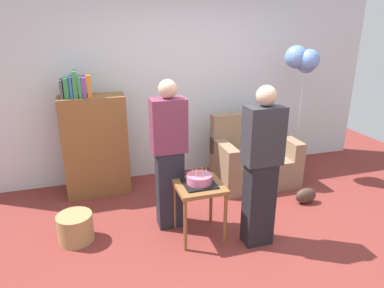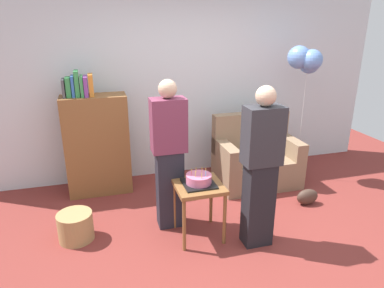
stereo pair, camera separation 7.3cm
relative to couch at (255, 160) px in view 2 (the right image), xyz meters
name	(u,v)px [view 2 (the right image)]	position (x,y,z in m)	size (l,w,h in m)	color
ground_plane	(230,248)	(-0.90, -1.34, -0.34)	(8.00, 8.00, 0.00)	maroon
wall_back	(180,82)	(-0.90, 0.71, 1.01)	(6.00, 0.10, 2.70)	silver
couch	(255,160)	(0.00, 0.00, 0.00)	(1.10, 0.70, 0.96)	#8C7054
bookshelf	(97,143)	(-2.10, 0.32, 0.34)	(0.80, 0.36, 1.61)	brown
side_table	(199,192)	(-1.14, -1.03, 0.17)	(0.48, 0.48, 0.60)	brown
birthday_cake	(199,180)	(-1.14, -1.03, 0.31)	(0.32, 0.32, 0.17)	black
person_blowing_candles	(169,155)	(-1.38, -0.73, 0.49)	(0.36, 0.22, 1.63)	#23232D
person_holding_cake	(261,168)	(-0.60, -1.31, 0.49)	(0.36, 0.22, 1.63)	black
wicker_basket	(76,226)	(-2.39, -0.74, -0.19)	(0.36, 0.36, 0.30)	#A88451
handbag	(307,197)	(0.36, -0.76, -0.24)	(0.28, 0.14, 0.20)	#473328
balloon_bunch	(306,60)	(0.65, 0.02, 1.34)	(0.44, 0.40, 1.86)	silver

